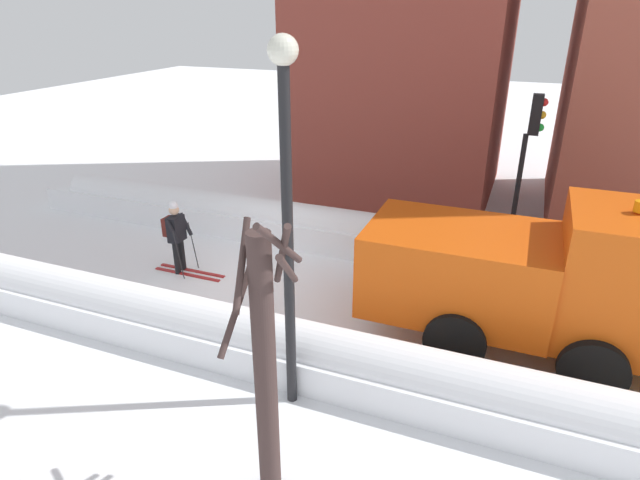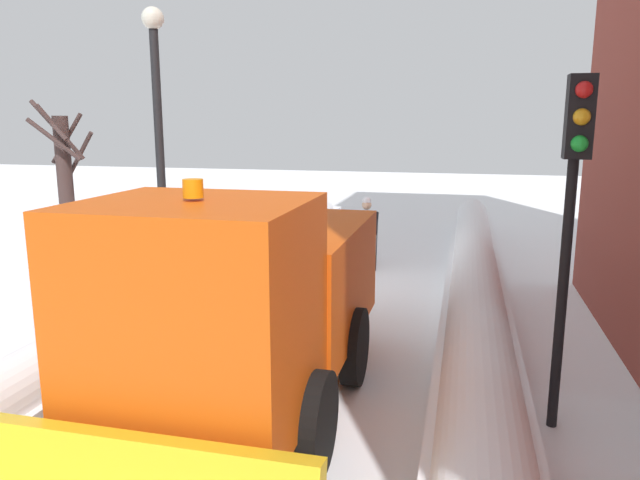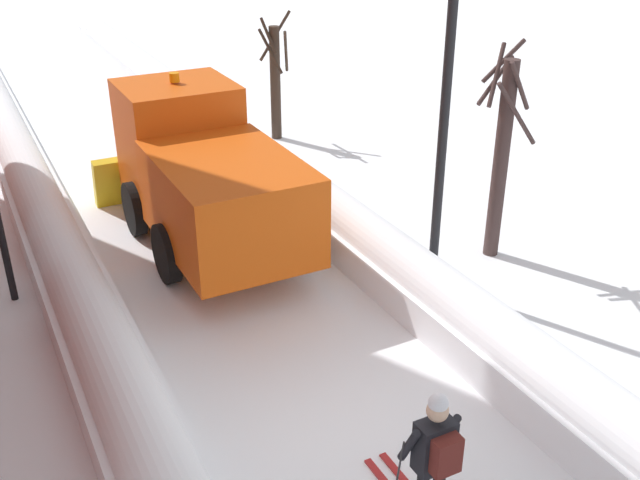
% 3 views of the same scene
% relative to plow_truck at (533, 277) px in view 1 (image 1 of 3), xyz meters
% --- Properties ---
extents(plow_truck, '(3.20, 5.98, 3.12)m').
position_rel_plow_truck_xyz_m(plow_truck, '(0.00, 0.00, 0.00)').
color(plow_truck, '#DB510F').
rests_on(plow_truck, ground).
extents(skier, '(0.62, 1.80, 1.81)m').
position_rel_plow_truck_xyz_m(skier, '(-0.20, -7.87, -0.48)').
color(skier, black).
rests_on(skier, ground).
extents(traffic_light_pole, '(0.28, 0.42, 4.15)m').
position_rel_plow_truck_xyz_m(traffic_light_pole, '(-3.72, -0.41, 1.45)').
color(traffic_light_pole, black).
rests_on(traffic_light_pole, ground).
extents(street_lamp, '(0.40, 0.40, 5.65)m').
position_rel_plow_truck_xyz_m(street_lamp, '(2.98, -3.43, 2.06)').
color(street_lamp, black).
rests_on(street_lamp, ground).
extents(bare_tree_near, '(0.97, 0.85, 4.04)m').
position_rel_plow_truck_xyz_m(bare_tree_near, '(4.70, -2.96, 0.56)').
color(bare_tree_near, '#402F2D').
rests_on(bare_tree_near, ground).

